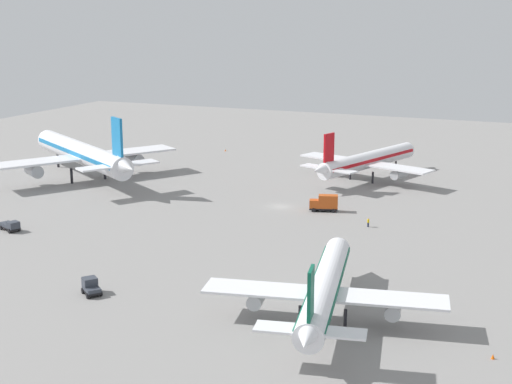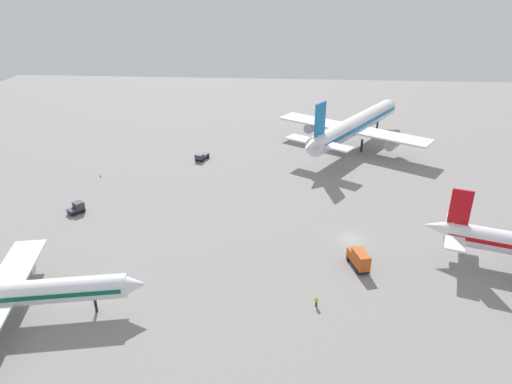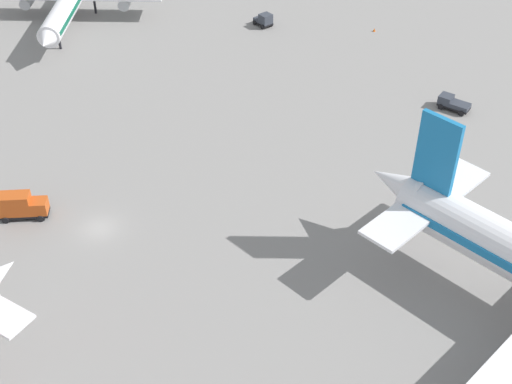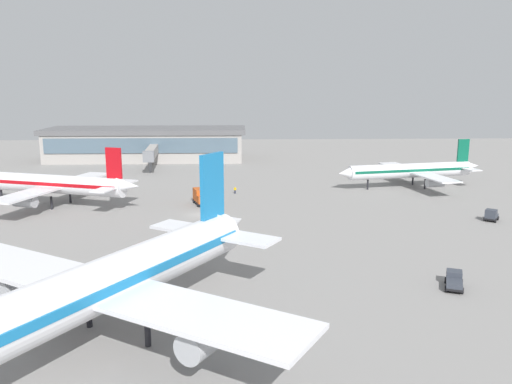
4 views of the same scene
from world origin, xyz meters
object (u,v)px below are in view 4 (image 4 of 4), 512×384
object	(u,v)px
catering_truck	(200,197)
pushback_tractor	(454,280)
airplane_at_gate	(412,170)
safety_cone_mid_apron	(398,172)
airplane_taxiing	(91,290)
airplane_distant	(50,184)
baggage_tug	(491,215)
ground_crew_worker	(235,190)

from	to	relation	value
catering_truck	pushback_tractor	distance (m)	59.81
airplane_at_gate	catering_truck	bearing A→B (deg)	6.63
safety_cone_mid_apron	airplane_at_gate	bearing A→B (deg)	81.44
airplane_at_gate	catering_truck	size ratio (longest dim) A/B	6.51
airplane_taxiing	pushback_tractor	xyz separation A→B (m)	(-41.54, -14.12, -5.19)
airplane_at_gate	airplane_distant	size ratio (longest dim) A/B	0.93
catering_truck	pushback_tractor	size ratio (longest dim) A/B	1.23
airplane_distant	baggage_tug	distance (m)	89.29
airplane_distant	pushback_tractor	size ratio (longest dim) A/B	8.63
safety_cone_mid_apron	catering_truck	bearing A→B (deg)	34.79
pushback_tractor	ground_crew_worker	size ratio (longest dim) A/B	2.87
airplane_distant	safety_cone_mid_apron	size ratio (longest dim) A/B	68.92
airplane_taxiing	pushback_tractor	bearing A→B (deg)	141.04
catering_truck	baggage_tug	xyz separation A→B (m)	(-56.15, 16.00, -0.54)
baggage_tug	pushback_tractor	bearing A→B (deg)	5.08
pushback_tractor	airplane_at_gate	bearing A→B (deg)	7.61
airplane_distant	catering_truck	bearing A→B (deg)	-162.06
catering_truck	safety_cone_mid_apron	distance (m)	66.94
pushback_tractor	safety_cone_mid_apron	distance (m)	88.35
baggage_tug	ground_crew_worker	xyz separation A→B (m)	(48.57, -26.92, -0.31)
airplane_at_gate	safety_cone_mid_apron	world-z (taller)	airplane_at_gate
airplane_distant	catering_truck	distance (m)	31.74
airplane_at_gate	airplane_taxiing	distance (m)	97.91
catering_truck	safety_cone_mid_apron	xyz separation A→B (m)	(-54.97, -38.19, -1.40)
airplane_at_gate	ground_crew_worker	xyz separation A→B (m)	(44.20, 6.03, -3.44)
catering_truck	baggage_tug	size ratio (longest dim) A/B	1.58
airplane_taxiing	catering_truck	bearing A→B (deg)	-153.16
airplane_at_gate	airplane_distant	world-z (taller)	airplane_distant
pushback_tractor	ground_crew_worker	xyz separation A→B (m)	(28.06, -58.94, -0.12)
airplane_taxiing	catering_truck	world-z (taller)	airplane_taxiing
airplane_at_gate	baggage_tug	xyz separation A→B (m)	(-4.38, 32.95, -3.13)
airplane_distant	ground_crew_worker	distance (m)	40.81
airplane_distant	baggage_tug	world-z (taller)	airplane_distant
baggage_tug	ground_crew_worker	world-z (taller)	baggage_tug
baggage_tug	airplane_distant	bearing A→B (deg)	-62.71
airplane_at_gate	pushback_tractor	distance (m)	67.03
ground_crew_worker	airplane_taxiing	bearing A→B (deg)	179.64
airplane_at_gate	ground_crew_worker	world-z (taller)	airplane_at_gate
airplane_taxiing	airplane_distant	world-z (taller)	airplane_taxiing
ground_crew_worker	catering_truck	bearing A→B (deg)	155.35
airplane_distant	pushback_tractor	world-z (taller)	airplane_distant
catering_truck	ground_crew_worker	size ratio (longest dim) A/B	3.54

